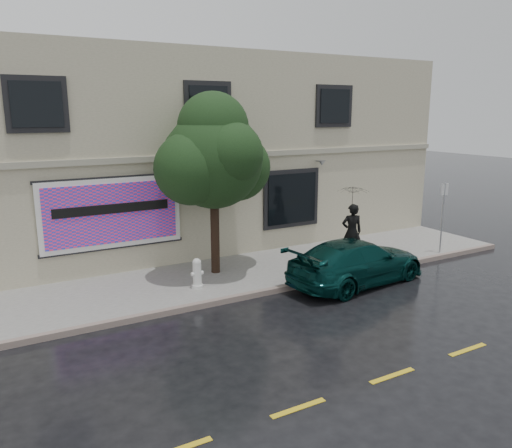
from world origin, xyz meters
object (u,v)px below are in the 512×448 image
pedestrian (352,232)px  fire_hydrant (197,273)px  street_tree (214,160)px  car (357,262)px

pedestrian → fire_hydrant: bearing=20.2°
pedestrian → street_tree: (-4.52, 1.02, 2.51)m
car → pedestrian: 2.01m
pedestrian → fire_hydrant: size_ratio=2.22×
street_tree → car: bearing=-37.7°
car → fire_hydrant: car is taller
car → fire_hydrant: size_ratio=5.35×
car → street_tree: street_tree is taller
fire_hydrant → car: bearing=-38.5°
car → fire_hydrant: bearing=63.0°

